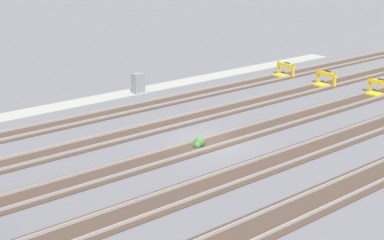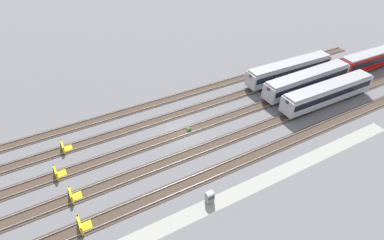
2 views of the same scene
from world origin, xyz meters
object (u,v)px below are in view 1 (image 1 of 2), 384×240
Objects in this scene: electrical_cabinet at (138,83)px; weed_clump at (199,143)px; bumper_stop_nearest_track at (284,71)px; bumper_stop_near_inner_track at (324,80)px; bumper_stop_middle_track at (377,88)px.

weed_clump is (3.94, 12.55, -0.56)m from electrical_cabinet.
bumper_stop_near_inner_track is (-0.08, 4.50, 0.00)m from bumper_stop_nearest_track.
bumper_stop_near_inner_track and bumper_stop_middle_track have the same top height.
electrical_cabinet is (13.65, -8.06, 0.29)m from bumper_stop_near_inner_track.
bumper_stop_near_inner_track reaches higher than weed_clump.
weed_clump is at bearing 27.18° from bumper_stop_nearest_track.
bumper_stop_near_inner_track is at bearing 91.02° from bumper_stop_nearest_track.
bumper_stop_nearest_track is 4.50m from bumper_stop_near_inner_track.
bumper_stop_nearest_track is at bearing -152.82° from weed_clump.
electrical_cabinet is 13.17m from weed_clump.
weed_clump is (17.60, 4.49, -0.27)m from bumper_stop_near_inner_track.
bumper_stop_middle_track is 19.29m from electrical_cabinet.
weed_clump is at bearing -0.08° from bumper_stop_middle_track.
weed_clump is at bearing 14.31° from bumper_stop_near_inner_track.
bumper_stop_near_inner_track is 15.86m from electrical_cabinet.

